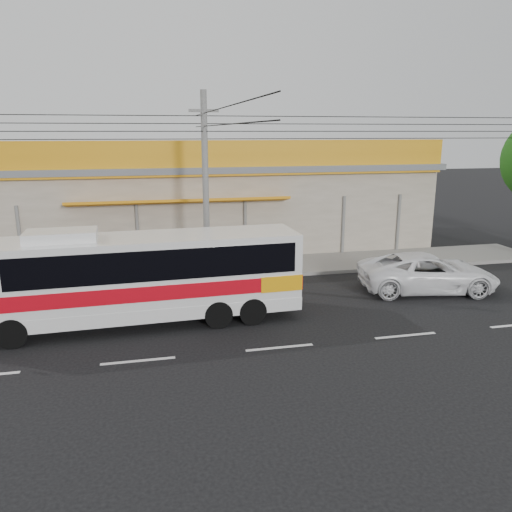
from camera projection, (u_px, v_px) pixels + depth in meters
The scene contains 9 objects.
ground at pixel (260, 317), 16.82m from camera, with size 120.00×120.00×0.00m, color black.
sidewalk at pixel (230, 269), 22.48m from camera, with size 30.00×3.20×0.15m, color gray.
lane_markings at pixel (280, 348), 14.45m from camera, with size 50.00×0.12×0.01m, color silver, non-canonical shape.
storefront_building at pixel (213, 203), 27.18m from camera, with size 22.60×9.20×5.70m.
coach_bus at pixel (142, 273), 15.88m from camera, with size 10.46×2.58×3.20m.
motorbike_red at pixel (29, 267), 20.62m from camera, with size 0.66×1.89×0.99m, color maroon.
motorbike_dark at pixel (14, 263), 21.18m from camera, with size 0.49×1.73×1.04m, color black.
white_car at pixel (428, 273), 19.45m from camera, with size 2.44×5.30×1.47m, color white.
utility_pole at pixel (204, 126), 19.01m from camera, with size 34.00×14.00×7.61m.
Camera 1 is at (-3.57, -15.40, 6.10)m, focal length 35.00 mm.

